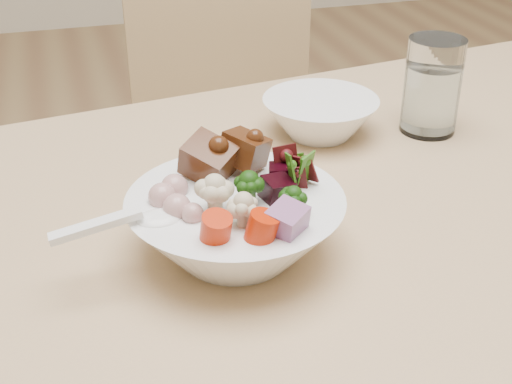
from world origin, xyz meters
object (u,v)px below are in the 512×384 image
side_bowl (320,117)px  water_glass (432,90)px  chair_far (233,163)px  food_bowl (237,221)px

side_bowl → water_glass: bearing=-10.9°
chair_far → water_glass: water_glass is taller
chair_far → food_bowl: (-0.15, -0.62, 0.27)m
food_bowl → water_glass: bearing=33.1°
chair_far → food_bowl: bearing=-101.5°
chair_far → side_bowl: bearing=-83.7°
chair_far → side_bowl: size_ratio=4.98×
food_bowl → side_bowl: (0.18, 0.24, -0.01)m
water_glass → side_bowl: (-0.15, 0.03, -0.03)m
chair_far → water_glass: (0.17, -0.41, 0.29)m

